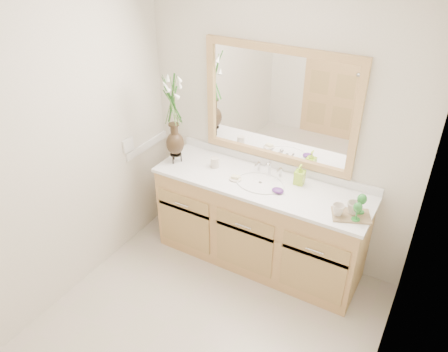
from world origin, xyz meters
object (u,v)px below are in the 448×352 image
Objects in this scene: flower_vase at (173,107)px; tumbler at (215,162)px; soap_bottle at (300,175)px; tray at (351,215)px.

tumbler is (0.35, 0.09, -0.47)m from flower_vase.
flower_vase reaches higher than tumbler.
flower_vase is at bearing -172.34° from soap_bottle.
flower_vase is 2.77× the size of tray.
soap_bottle is at bearing 10.38° from flower_vase.
soap_bottle reaches higher than tray.
flower_vase reaches higher than tray.
flower_vase is 1.66m from tray.
tumbler is at bearing 152.22° from tray.
soap_bottle is (0.74, 0.11, 0.03)m from tumbler.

